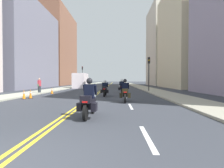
{
  "coord_description": "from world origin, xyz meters",
  "views": [
    {
      "loc": [
        2.2,
        -3.11,
        1.56
      ],
      "look_at": [
        1.73,
        17.18,
        1.12
      ],
      "focal_mm": 30.34,
      "sensor_mm": 36.0,
      "label": 1
    }
  ],
  "objects_px": {
    "motorcycle_1": "(125,93)",
    "traffic_light_near": "(149,68)",
    "motorcycle_0": "(89,101)",
    "traffic_cone_2": "(31,94)",
    "motorcycle_2": "(105,90)",
    "parked_truck": "(81,81)",
    "traffic_light_far": "(82,73)",
    "motorcycle_3": "(122,87)",
    "traffic_cone_1": "(52,91)",
    "pedestrian_1": "(39,86)",
    "traffic_cone_0": "(24,94)"
  },
  "relations": [
    {
      "from": "pedestrian_1",
      "to": "traffic_cone_0",
      "type": "bearing_deg",
      "value": 27.36
    },
    {
      "from": "traffic_cone_2",
      "to": "motorcycle_2",
      "type": "bearing_deg",
      "value": 20.78
    },
    {
      "from": "motorcycle_1",
      "to": "traffic_cone_1",
      "type": "distance_m",
      "value": 10.91
    },
    {
      "from": "motorcycle_1",
      "to": "traffic_cone_2",
      "type": "distance_m",
      "value": 8.16
    },
    {
      "from": "motorcycle_0",
      "to": "parked_truck",
      "type": "xyz_separation_m",
      "value": [
        -5.72,
        28.82,
        0.6
      ]
    },
    {
      "from": "motorcycle_0",
      "to": "pedestrian_1",
      "type": "bearing_deg",
      "value": 122.51
    },
    {
      "from": "traffic_cone_0",
      "to": "pedestrian_1",
      "type": "relative_size",
      "value": 0.45
    },
    {
      "from": "motorcycle_0",
      "to": "traffic_cone_2",
      "type": "relative_size",
      "value": 2.9
    },
    {
      "from": "motorcycle_1",
      "to": "motorcycle_2",
      "type": "xyz_separation_m",
      "value": [
        -1.7,
        4.65,
        -0.02
      ]
    },
    {
      "from": "traffic_light_far",
      "to": "motorcycle_3",
      "type": "bearing_deg",
      "value": -69.85
    },
    {
      "from": "traffic_cone_2",
      "to": "motorcycle_3",
      "type": "bearing_deg",
      "value": 41.6
    },
    {
      "from": "motorcycle_0",
      "to": "motorcycle_2",
      "type": "relative_size",
      "value": 0.99
    },
    {
      "from": "motorcycle_1",
      "to": "pedestrian_1",
      "type": "xyz_separation_m",
      "value": [
        -9.41,
        8.04,
        0.26
      ]
    },
    {
      "from": "motorcycle_1",
      "to": "traffic_cone_0",
      "type": "xyz_separation_m",
      "value": [
        -8.14,
        1.86,
        -0.27
      ]
    },
    {
      "from": "motorcycle_0",
      "to": "traffic_light_near",
      "type": "bearing_deg",
      "value": 75.59
    },
    {
      "from": "traffic_cone_1",
      "to": "parked_truck",
      "type": "bearing_deg",
      "value": 88.76
    },
    {
      "from": "motorcycle_3",
      "to": "motorcycle_2",
      "type": "bearing_deg",
      "value": -107.07
    },
    {
      "from": "traffic_cone_0",
      "to": "traffic_cone_2",
      "type": "xyz_separation_m",
      "value": [
        0.32,
        0.47,
        -0.0
      ]
    },
    {
      "from": "traffic_cone_0",
      "to": "traffic_light_near",
      "type": "distance_m",
      "value": 15.54
    },
    {
      "from": "motorcycle_3",
      "to": "parked_truck",
      "type": "distance_m",
      "value": 15.87
    },
    {
      "from": "traffic_cone_1",
      "to": "parked_truck",
      "type": "relative_size",
      "value": 0.11
    },
    {
      "from": "motorcycle_0",
      "to": "parked_truck",
      "type": "distance_m",
      "value": 29.39
    },
    {
      "from": "motorcycle_3",
      "to": "traffic_cone_0",
      "type": "xyz_separation_m",
      "value": [
        -8.17,
        -7.43,
        -0.29
      ]
    },
    {
      "from": "motorcycle_0",
      "to": "motorcycle_1",
      "type": "height_order",
      "value": "motorcycle_0"
    },
    {
      "from": "traffic_cone_1",
      "to": "traffic_cone_2",
      "type": "relative_size",
      "value": 0.9
    },
    {
      "from": "motorcycle_1",
      "to": "pedestrian_1",
      "type": "bearing_deg",
      "value": 141.26
    },
    {
      "from": "motorcycle_1",
      "to": "traffic_light_near",
      "type": "relative_size",
      "value": 0.51
    },
    {
      "from": "motorcycle_2",
      "to": "traffic_light_near",
      "type": "bearing_deg",
      "value": 53.44
    },
    {
      "from": "motorcycle_3",
      "to": "traffic_cone_2",
      "type": "height_order",
      "value": "motorcycle_3"
    },
    {
      "from": "traffic_light_far",
      "to": "traffic_cone_1",
      "type": "bearing_deg",
      "value": -86.91
    },
    {
      "from": "parked_truck",
      "to": "traffic_light_near",
      "type": "bearing_deg",
      "value": -46.37
    },
    {
      "from": "pedestrian_1",
      "to": "motorcycle_0",
      "type": "bearing_deg",
      "value": 45.14
    },
    {
      "from": "traffic_cone_0",
      "to": "traffic_cone_1",
      "type": "bearing_deg",
      "value": 86.73
    },
    {
      "from": "motorcycle_0",
      "to": "traffic_light_far",
      "type": "xyz_separation_m",
      "value": [
        -7.52,
        40.2,
        2.78
      ]
    },
    {
      "from": "motorcycle_2",
      "to": "traffic_cone_0",
      "type": "relative_size",
      "value": 2.9
    },
    {
      "from": "traffic_cone_1",
      "to": "parked_truck",
      "type": "distance_m",
      "value": 15.69
    },
    {
      "from": "motorcycle_1",
      "to": "traffic_cone_0",
      "type": "height_order",
      "value": "motorcycle_1"
    },
    {
      "from": "motorcycle_0",
      "to": "traffic_light_far",
      "type": "bearing_deg",
      "value": 103.68
    },
    {
      "from": "traffic_cone_0",
      "to": "motorcycle_2",
      "type": "bearing_deg",
      "value": 23.43
    },
    {
      "from": "traffic_cone_2",
      "to": "traffic_light_near",
      "type": "relative_size",
      "value": 0.17
    },
    {
      "from": "traffic_light_far",
      "to": "parked_truck",
      "type": "relative_size",
      "value": 0.77
    },
    {
      "from": "traffic_cone_1",
      "to": "parked_truck",
      "type": "xyz_separation_m",
      "value": [
        0.34,
        15.66,
        0.93
      ]
    },
    {
      "from": "motorcycle_2",
      "to": "traffic_light_far",
      "type": "height_order",
      "value": "traffic_light_far"
    },
    {
      "from": "motorcycle_0",
      "to": "traffic_cone_0",
      "type": "relative_size",
      "value": 2.86
    },
    {
      "from": "parked_truck",
      "to": "motorcycle_2",
      "type": "bearing_deg",
      "value": -72.79
    },
    {
      "from": "pedestrian_1",
      "to": "parked_truck",
      "type": "bearing_deg",
      "value": -171.56
    },
    {
      "from": "traffic_cone_2",
      "to": "traffic_light_far",
      "type": "xyz_separation_m",
      "value": [
        -1.46,
        32.32,
        3.06
      ]
    },
    {
      "from": "motorcycle_1",
      "to": "motorcycle_0",
      "type": "bearing_deg",
      "value": -105.73
    },
    {
      "from": "motorcycle_2",
      "to": "motorcycle_3",
      "type": "height_order",
      "value": "motorcycle_3"
    },
    {
      "from": "motorcycle_1",
      "to": "motorcycle_3",
      "type": "relative_size",
      "value": 1.01
    }
  ]
}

